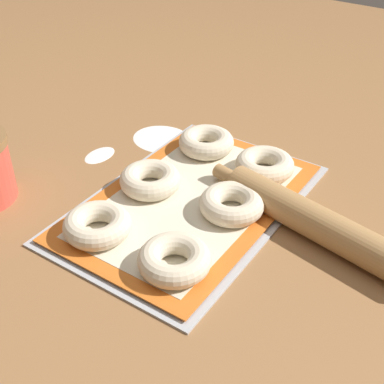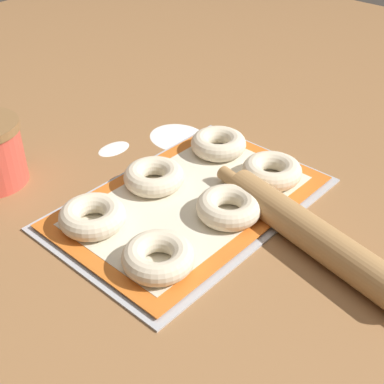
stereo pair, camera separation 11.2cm
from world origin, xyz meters
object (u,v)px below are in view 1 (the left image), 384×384
bagel_front_center (232,204)px  bagel_front_right (265,165)px  bagel_back_right (206,142)px  bagel_back_left (97,225)px  rolling_pin (319,224)px  bagel_front_left (174,260)px  bagel_back_center (151,179)px  baking_tray (192,203)px

bagel_front_center → bagel_front_right: bearing=4.3°
bagel_front_right → bagel_back_right: (0.01, 0.14, 0.00)m
bagel_back_right → bagel_back_left: bearing=179.5°
rolling_pin → bagel_front_right: bearing=55.0°
bagel_front_center → bagel_back_left: 0.24m
bagel_front_center → bagel_back_left: same height
bagel_front_left → rolling_pin: (0.21, -0.15, 0.00)m
bagel_back_center → bagel_back_right: 0.17m
rolling_pin → bagel_back_center: bearing=99.3°
bagel_front_center → bagel_back_right: size_ratio=1.00×
baking_tray → bagel_front_center: (0.01, -0.08, 0.03)m
baking_tray → bagel_front_right: 0.17m
bagel_front_right → baking_tray: bearing=156.6°
baking_tray → bagel_front_center: 0.08m
bagel_back_center → bagel_back_right: (0.17, -0.01, 0.00)m
rolling_pin → baking_tray: bearing=100.5°
baking_tray → rolling_pin: (0.04, -0.23, 0.03)m
baking_tray → rolling_pin: bearing=-79.5°
bagel_front_center → rolling_pin: 0.15m
baking_tray → bagel_back_left: (-0.17, 0.08, 0.03)m
bagel_back_left → rolling_pin: 0.37m
bagel_front_left → bagel_back_left: same height
bagel_back_left → bagel_back_right: 0.33m
bagel_front_left → bagel_back_center: (0.15, 0.16, 0.00)m
bagel_front_right → bagel_back_right: same height
bagel_front_left → bagel_back_left: 0.16m
bagel_front_right → bagel_back_right: size_ratio=1.00×
baking_tray → bagel_front_left: 0.18m
baking_tray → rolling_pin: size_ratio=1.09×
bagel_front_center → rolling_pin: (0.03, -0.15, 0.00)m
bagel_front_left → bagel_front_center: (0.17, -0.00, 0.00)m
baking_tray → bagel_back_right: 0.18m
baking_tray → bagel_front_left: bearing=-154.6°
bagel_front_left → bagel_front_right: 0.32m
bagel_front_left → bagel_back_left: bearing=91.2°
bagel_front_left → bagel_front_right: size_ratio=1.00×
bagel_front_right → bagel_back_left: bearing=155.7°
bagel_front_center → bagel_front_right: (0.14, 0.01, 0.00)m
bagel_back_right → baking_tray: bearing=-155.5°
bagel_front_center → bagel_back_center: bearing=96.5°
bagel_front_left → bagel_front_right: same height
bagel_back_left → bagel_back_center: (0.16, 0.01, 0.00)m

